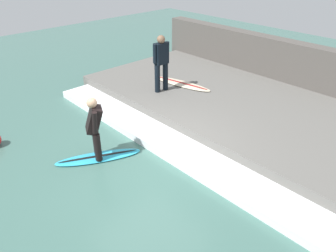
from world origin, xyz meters
name	(u,v)px	position (x,y,z in m)	size (l,w,h in m)	color
ground_plane	(147,162)	(0.00, 0.00, 0.00)	(28.00, 28.00, 0.00)	#426B60
concrete_ledge	(239,108)	(3.44, 0.00, 0.21)	(4.40, 9.64, 0.42)	#66635E
back_wall	(286,67)	(5.89, 0.00, 0.85)	(0.50, 10.12, 1.69)	#544F49
wave_foam_crest	(172,146)	(0.78, 0.00, 0.10)	(0.91, 9.16, 0.20)	white
surfboard_riding	(99,157)	(-0.72, 0.90, 0.03)	(1.96, 1.27, 0.07)	#2DADD1
surfer_riding	(95,125)	(-0.72, 0.90, 0.88)	(0.52, 0.58, 1.47)	black
surfer_waiting_near	(161,61)	(2.35, 2.09, 1.37)	(0.56, 0.27, 1.67)	black
surfboard_waiting_near	(182,84)	(3.13, 2.01, 0.46)	(0.85, 2.13, 0.07)	beige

